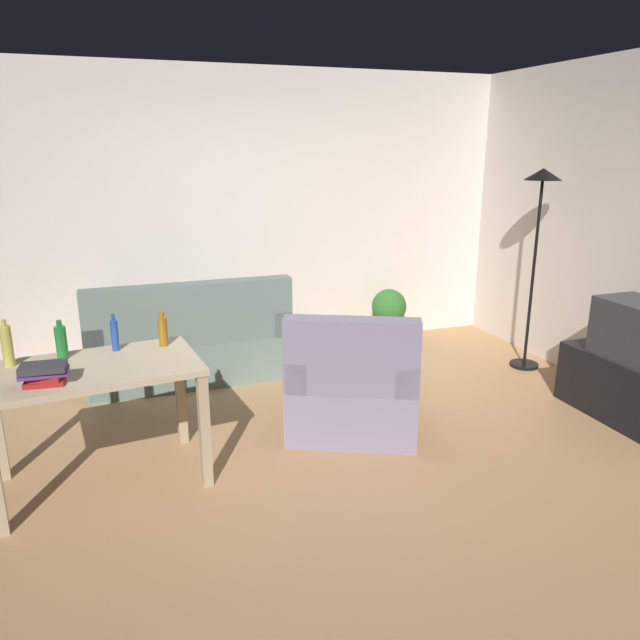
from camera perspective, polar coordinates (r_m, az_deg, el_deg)
name	(u,v)px	position (r m, az deg, el deg)	size (l,w,h in m)	color
ground_plane	(330,444)	(4.31, 0.97, -11.67)	(5.20, 4.40, 0.02)	tan
wall_rear	(252,215)	(5.95, -6.43, 9.84)	(5.20, 0.10, 2.70)	silver
couch	(189,344)	(5.46, -12.27, -2.26)	(1.70, 0.84, 0.92)	slate
tv_stand	(631,391)	(5.09, 27.34, -5.95)	(0.44, 1.10, 0.48)	black
torchiere_lamp	(539,215)	(5.69, 19.99, 9.33)	(0.32, 0.32, 1.81)	black
desk	(95,384)	(3.81, -20.49, -5.66)	(1.27, 0.83, 0.76)	#C6B28E
potted_plant	(389,312)	(6.31, 6.52, 0.76)	(0.36, 0.36, 0.57)	brown
armchair	(353,388)	(4.38, 3.10, -6.40)	(1.17, 1.14, 0.92)	gray
bottle_squat	(7,345)	(3.95, -27.45, -2.14)	(0.06, 0.06, 0.28)	#BCB24C
bottle_green	(61,342)	(3.95, -23.25, -1.91)	(0.07, 0.07, 0.24)	#1E722D
bottle_blue	(115,335)	(3.98, -18.82, -1.31)	(0.05, 0.05, 0.24)	#2347A3
bottle_amber	(163,331)	(3.99, -14.62, -0.99)	(0.06, 0.06, 0.23)	#9E6019
book_stack	(44,373)	(3.57, -24.61, -4.61)	(0.25, 0.18, 0.12)	maroon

